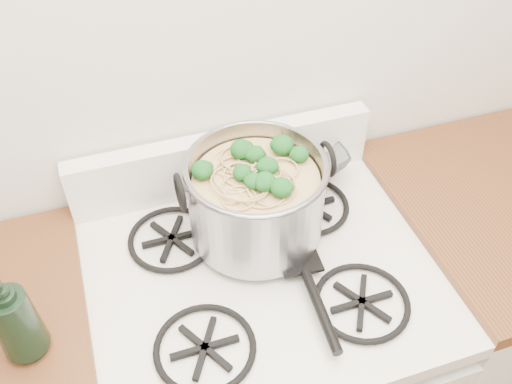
% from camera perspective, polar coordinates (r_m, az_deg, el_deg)
% --- Properties ---
extents(gas_range, '(0.76, 0.66, 0.92)m').
position_cam_1_polar(gas_range, '(1.67, 0.53, -17.96)').
color(gas_range, white).
rests_on(gas_range, ground).
extents(stock_pot, '(0.34, 0.31, 0.21)m').
position_cam_1_polar(stock_pot, '(1.26, 0.00, -0.71)').
color(stock_pot, '#93939B').
rests_on(stock_pot, gas_range).
extents(spatula, '(0.31, 0.33, 0.02)m').
position_cam_1_polar(spatula, '(1.27, 4.18, -6.12)').
color(spatula, black).
rests_on(spatula, gas_range).
extents(glass_bowl, '(0.12, 0.12, 0.02)m').
position_cam_1_polar(glass_bowl, '(1.47, 3.64, 2.66)').
color(glass_bowl, white).
rests_on(glass_bowl, gas_range).
extents(bottle, '(0.10, 0.10, 0.23)m').
position_cam_1_polar(bottle, '(1.14, -23.16, -11.25)').
color(bottle, black).
rests_on(bottle, counter_left).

